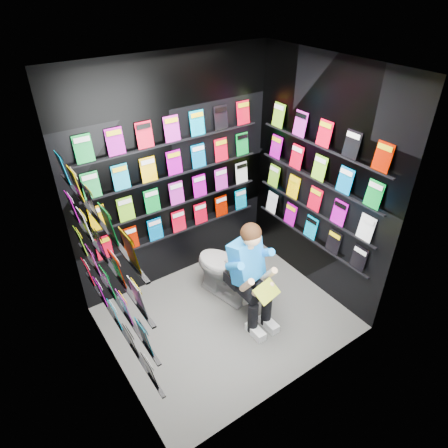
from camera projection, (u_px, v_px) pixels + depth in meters
floor at (226, 318)px, 4.38m from camera, size 2.40×2.40×0.00m
ceiling at (227, 70)px, 2.94m from camera, size 2.40×2.40×0.00m
wall_back at (174, 178)px, 4.35m from camera, size 2.40×0.04×2.60m
wall_front at (304, 278)px, 2.97m from camera, size 2.40×0.04×2.60m
wall_left at (100, 266)px, 3.09m from camera, size 0.04×2.00×2.60m
wall_right at (319, 184)px, 4.23m from camera, size 0.04×2.00×2.60m
comics_back at (175, 178)px, 4.32m from camera, size 2.10×0.06×1.37m
comics_left at (104, 264)px, 3.10m from camera, size 0.06×1.70×1.37m
comics_right at (317, 184)px, 4.21m from camera, size 0.06×1.70×1.37m
toilet at (224, 269)px, 4.51m from camera, size 0.57×0.82×0.73m
longbox at (243, 284)px, 4.63m from camera, size 0.24×0.40×0.28m
longbox_lid at (243, 274)px, 4.54m from camera, size 0.26×0.42×0.03m
reader at (245, 260)px, 4.04m from camera, size 0.60×0.77×1.26m
held_comic at (267, 291)px, 3.89m from camera, size 0.30×0.21×0.11m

